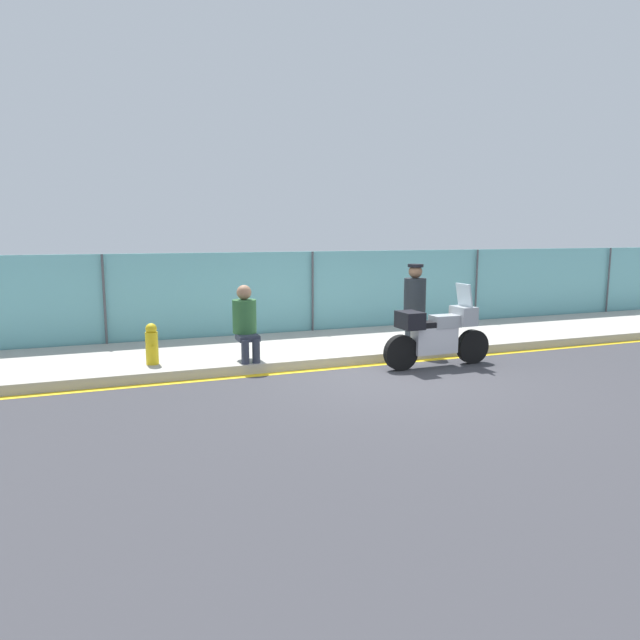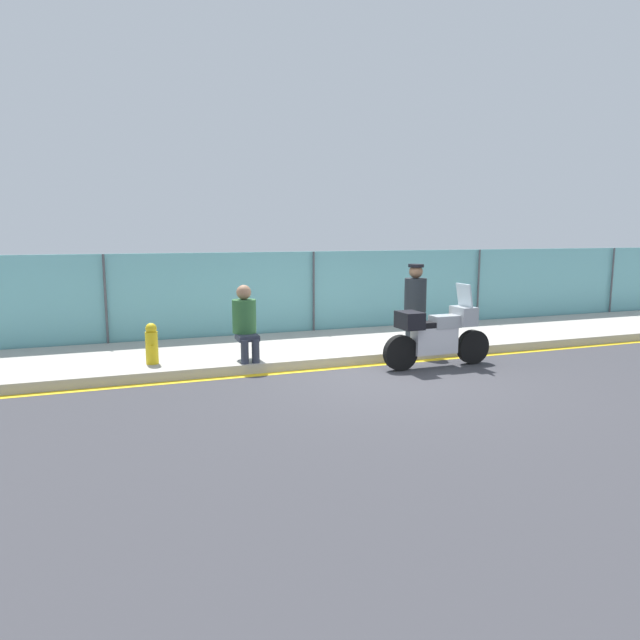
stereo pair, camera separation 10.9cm
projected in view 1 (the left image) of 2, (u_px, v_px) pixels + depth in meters
The scene contains 8 objects.
ground_plane at pixel (389, 376), 9.69m from camera, with size 120.00×120.00×0.00m, color #38383D.
sidewalk at pixel (336, 345), 11.87m from camera, with size 33.24×2.90×0.17m.
curb_paint_stripe at pixel (368, 365), 10.45m from camera, with size 33.24×0.18×0.01m.
storefront_fence at pixel (311, 295), 13.15m from camera, with size 31.58×0.17×1.99m.
motorcycle at pixel (437, 334), 10.27m from camera, with size 2.15×0.51×1.50m.
officer_standing at pixel (415, 304), 11.38m from camera, with size 0.44×0.44×1.63m.
person_seated_on_curb at pixel (245, 319), 10.08m from camera, with size 0.43×0.70×1.33m.
fire_hydrant at pixel (152, 344), 9.75m from camera, with size 0.21×0.27×0.71m.
Camera 1 is at (-4.44, -8.41, 2.41)m, focal length 32.00 mm.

